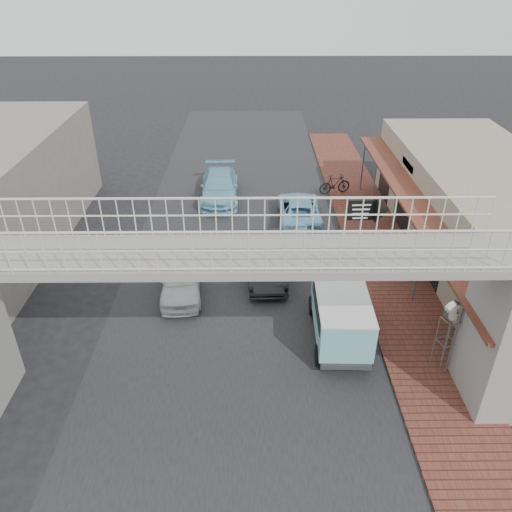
{
  "coord_description": "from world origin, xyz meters",
  "views": [
    {
      "loc": [
        0.53,
        -15.11,
        11.75
      ],
      "look_at": [
        0.69,
        1.58,
        1.8
      ],
      "focal_mm": 35.0,
      "sensor_mm": 36.0,
      "label": 1
    }
  ],
  "objects_px": {
    "angkot_curb": "(299,209)",
    "angkot_far": "(220,186)",
    "motorcycle_near": "(364,243)",
    "white_hatchback": "(181,278)",
    "dark_sedan": "(266,260)",
    "motorcycle_far": "(335,184)",
    "angkot_van": "(341,310)",
    "arrow_sign": "(380,211)",
    "street_clock": "(453,314)"
  },
  "relations": [
    {
      "from": "dark_sedan",
      "to": "street_clock",
      "type": "bearing_deg",
      "value": -48.3
    },
    {
      "from": "angkot_far",
      "to": "angkot_van",
      "type": "xyz_separation_m",
      "value": [
        4.89,
        -12.29,
        0.52
      ]
    },
    {
      "from": "dark_sedan",
      "to": "motorcycle_far",
      "type": "distance_m",
      "value": 9.42
    },
    {
      "from": "white_hatchback",
      "to": "angkot_van",
      "type": "relative_size",
      "value": 0.97
    },
    {
      "from": "motorcycle_near",
      "to": "dark_sedan",
      "type": "bearing_deg",
      "value": 99.0
    },
    {
      "from": "dark_sedan",
      "to": "angkot_curb",
      "type": "distance_m",
      "value": 5.52
    },
    {
      "from": "motorcycle_far",
      "to": "angkot_van",
      "type": "bearing_deg",
      "value": 156.45
    },
    {
      "from": "angkot_van",
      "to": "motorcycle_far",
      "type": "height_order",
      "value": "angkot_van"
    },
    {
      "from": "dark_sedan",
      "to": "angkot_curb",
      "type": "xyz_separation_m",
      "value": [
        1.87,
        5.19,
        -0.1
      ]
    },
    {
      "from": "dark_sedan",
      "to": "angkot_van",
      "type": "height_order",
      "value": "angkot_van"
    },
    {
      "from": "white_hatchback",
      "to": "dark_sedan",
      "type": "distance_m",
      "value": 3.69
    },
    {
      "from": "white_hatchback",
      "to": "arrow_sign",
      "type": "height_order",
      "value": "arrow_sign"
    },
    {
      "from": "angkot_van",
      "to": "street_clock",
      "type": "distance_m",
      "value": 3.68
    },
    {
      "from": "white_hatchback",
      "to": "arrow_sign",
      "type": "xyz_separation_m",
      "value": [
        8.3,
        2.24,
        1.91
      ]
    },
    {
      "from": "arrow_sign",
      "to": "dark_sedan",
      "type": "bearing_deg",
      "value": -171.34
    },
    {
      "from": "angkot_far",
      "to": "arrow_sign",
      "type": "height_order",
      "value": "arrow_sign"
    },
    {
      "from": "white_hatchback",
      "to": "motorcycle_far",
      "type": "distance_m",
      "value": 12.38
    },
    {
      "from": "white_hatchback",
      "to": "angkot_curb",
      "type": "relative_size",
      "value": 0.86
    },
    {
      "from": "motorcycle_far",
      "to": "dark_sedan",
      "type": "bearing_deg",
      "value": 137.59
    },
    {
      "from": "angkot_curb",
      "to": "street_clock",
      "type": "distance_m",
      "value": 11.81
    },
    {
      "from": "angkot_far",
      "to": "motorcycle_far",
      "type": "bearing_deg",
      "value": 2.12
    },
    {
      "from": "angkot_van",
      "to": "arrow_sign",
      "type": "bearing_deg",
      "value": 67.41
    },
    {
      "from": "angkot_curb",
      "to": "motorcycle_near",
      "type": "bearing_deg",
      "value": 129.94
    },
    {
      "from": "arrow_sign",
      "to": "street_clock",
      "type": "bearing_deg",
      "value": -85.32
    },
    {
      "from": "motorcycle_far",
      "to": "street_clock",
      "type": "relative_size",
      "value": 0.72
    },
    {
      "from": "motorcycle_near",
      "to": "arrow_sign",
      "type": "distance_m",
      "value": 2.27
    },
    {
      "from": "dark_sedan",
      "to": "angkot_far",
      "type": "relative_size",
      "value": 0.89
    },
    {
      "from": "white_hatchback",
      "to": "motorcycle_far",
      "type": "relative_size",
      "value": 2.09
    },
    {
      "from": "angkot_far",
      "to": "angkot_van",
      "type": "distance_m",
      "value": 13.24
    },
    {
      "from": "angkot_far",
      "to": "arrow_sign",
      "type": "distance_m",
      "value": 10.29
    },
    {
      "from": "dark_sedan",
      "to": "arrow_sign",
      "type": "distance_m",
      "value": 5.27
    },
    {
      "from": "angkot_van",
      "to": "motorcycle_near",
      "type": "xyz_separation_m",
      "value": [
        2.09,
        6.1,
        -0.74
      ]
    },
    {
      "from": "motorcycle_far",
      "to": "white_hatchback",
      "type": "bearing_deg",
      "value": 125.93
    },
    {
      "from": "angkot_far",
      "to": "motorcycle_far",
      "type": "relative_size",
      "value": 2.67
    },
    {
      "from": "white_hatchback",
      "to": "dark_sedan",
      "type": "xyz_separation_m",
      "value": [
        3.45,
        1.31,
        0.07
      ]
    },
    {
      "from": "angkot_curb",
      "to": "motorcycle_near",
      "type": "distance_m",
      "value": 4.33
    },
    {
      "from": "dark_sedan",
      "to": "motorcycle_near",
      "type": "height_order",
      "value": "dark_sedan"
    },
    {
      "from": "white_hatchback",
      "to": "motorcycle_far",
      "type": "bearing_deg",
      "value": 47.46
    },
    {
      "from": "motorcycle_near",
      "to": "motorcycle_far",
      "type": "relative_size",
      "value": 0.84
    },
    {
      "from": "angkot_far",
      "to": "angkot_van",
      "type": "relative_size",
      "value": 1.24
    },
    {
      "from": "motorcycle_near",
      "to": "white_hatchback",
      "type": "bearing_deg",
      "value": 98.69
    },
    {
      "from": "angkot_van",
      "to": "motorcycle_near",
      "type": "distance_m",
      "value": 6.49
    },
    {
      "from": "angkot_curb",
      "to": "angkot_van",
      "type": "bearing_deg",
      "value": 94.84
    },
    {
      "from": "white_hatchback",
      "to": "street_clock",
      "type": "distance_m",
      "value": 10.31
    },
    {
      "from": "arrow_sign",
      "to": "angkot_far",
      "type": "bearing_deg",
      "value": 133.52
    },
    {
      "from": "white_hatchback",
      "to": "angkot_far",
      "type": "height_order",
      "value": "angkot_far"
    },
    {
      "from": "angkot_curb",
      "to": "angkot_far",
      "type": "bearing_deg",
      "value": -32.38
    },
    {
      "from": "motorcycle_near",
      "to": "motorcycle_far",
      "type": "xyz_separation_m",
      "value": [
        -0.4,
        6.62,
        0.15
      ]
    },
    {
      "from": "white_hatchback",
      "to": "motorcycle_near",
      "type": "distance_m",
      "value": 8.63
    },
    {
      "from": "motorcycle_near",
      "to": "motorcycle_far",
      "type": "distance_m",
      "value": 6.63
    }
  ]
}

